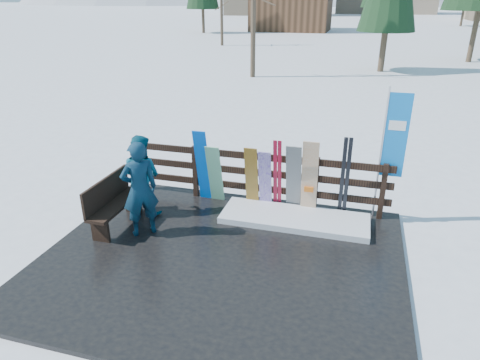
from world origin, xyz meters
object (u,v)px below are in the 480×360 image
(snowboard_5, at_px, (310,178))
(rental_flag, at_px, (392,141))
(snowboard_3, at_px, (265,180))
(snowboard_0, at_px, (203,166))
(snowboard_1, at_px, (215,174))
(bench, at_px, (113,201))
(snowboard_2, at_px, (252,177))
(person_front, at_px, (140,189))
(snowboard_4, at_px, (294,179))
(person_back, at_px, (142,175))

(snowboard_5, relative_size, rental_flag, 0.61)
(snowboard_3, bearing_deg, snowboard_0, 180.00)
(snowboard_1, xyz_separation_m, snowboard_3, (1.07, -0.00, -0.01))
(snowboard_3, relative_size, rental_flag, 0.51)
(bench, distance_m, snowboard_2, 2.76)
(snowboard_1, bearing_deg, person_front, -118.97)
(person_front, bearing_deg, snowboard_2, -178.04)
(snowboard_0, relative_size, rental_flag, 0.63)
(snowboard_4, bearing_deg, person_front, -147.89)
(snowboard_5, distance_m, person_back, 3.32)
(snowboard_4, height_order, snowboard_5, snowboard_5)
(snowboard_2, distance_m, rental_flag, 2.80)
(bench, bearing_deg, snowboard_0, 48.89)
(snowboard_1, relative_size, person_front, 0.75)
(snowboard_2, relative_size, person_back, 0.83)
(snowboard_5, distance_m, person_front, 3.26)
(snowboard_1, xyz_separation_m, snowboard_5, (1.96, -0.00, 0.13))
(snowboard_5, bearing_deg, snowboard_0, 180.00)
(bench, relative_size, person_back, 0.92)
(person_back, bearing_deg, snowboard_2, -145.03)
(snowboard_4, bearing_deg, bench, -155.36)
(snowboard_0, distance_m, person_back, 1.27)
(snowboard_0, height_order, person_back, person_back)
(snowboard_2, height_order, snowboard_5, snowboard_5)
(snowboard_3, distance_m, snowboard_4, 0.59)
(snowboard_5, height_order, rental_flag, rental_flag)
(bench, bearing_deg, snowboard_1, 43.49)
(snowboard_3, bearing_deg, person_front, -140.87)
(snowboard_2, height_order, person_back, person_back)
(snowboard_2, bearing_deg, snowboard_5, -0.00)
(snowboard_0, distance_m, rental_flag, 3.77)
(bench, distance_m, snowboard_4, 3.52)
(rental_flag, bearing_deg, snowboard_4, -171.29)
(snowboard_1, relative_size, rental_flag, 0.52)
(snowboard_0, distance_m, snowboard_4, 1.92)
(snowboard_0, height_order, snowboard_4, snowboard_0)
(snowboard_0, distance_m, snowboard_2, 1.07)
(snowboard_0, height_order, snowboard_1, snowboard_0)
(snowboard_2, bearing_deg, person_front, -136.43)
(snowboard_5, bearing_deg, snowboard_4, 180.00)
(snowboard_2, xyz_separation_m, rental_flag, (2.62, 0.27, 0.93))
(snowboard_0, distance_m, snowboard_1, 0.31)
(snowboard_4, relative_size, person_front, 0.85)
(snowboard_0, xyz_separation_m, rental_flag, (3.68, 0.27, 0.80))
(snowboard_1, xyz_separation_m, snowboard_2, (0.79, -0.00, 0.02))
(rental_flag, bearing_deg, person_back, -167.11)
(snowboard_1, distance_m, rental_flag, 3.55)
(snowboard_0, distance_m, snowboard_3, 1.35)
(rental_flag, bearing_deg, snowboard_1, -175.48)
(person_front, bearing_deg, snowboard_5, 167.56)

